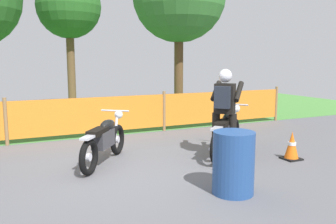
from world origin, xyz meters
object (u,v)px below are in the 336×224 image
(traffic_cone, at_px, (292,146))
(spare_drum, at_px, (233,163))
(motorcycle_lead, at_px, (105,140))
(motorcycle_trailing, at_px, (227,132))
(rider_trailing, at_px, (224,109))

(traffic_cone, distance_m, spare_drum, 2.21)
(spare_drum, bearing_deg, motorcycle_lead, 120.01)
(motorcycle_trailing, height_order, spare_drum, motorcycle_trailing)
(motorcycle_lead, height_order, spare_drum, motorcycle_lead)
(motorcycle_lead, height_order, motorcycle_trailing, motorcycle_trailing)
(motorcycle_lead, relative_size, motorcycle_trailing, 1.00)
(traffic_cone, relative_size, spare_drum, 0.60)
(rider_trailing, relative_size, traffic_cone, 3.19)
(motorcycle_trailing, bearing_deg, traffic_cone, -81.62)
(rider_trailing, bearing_deg, spare_drum, -161.54)
(motorcycle_lead, height_order, rider_trailing, rider_trailing)
(traffic_cone, xyz_separation_m, spare_drum, (-1.99, -0.94, 0.18))
(traffic_cone, bearing_deg, rider_trailing, 150.07)
(motorcycle_trailing, distance_m, traffic_cone, 1.24)
(motorcycle_lead, xyz_separation_m, motorcycle_trailing, (2.31, -0.45, 0.02))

